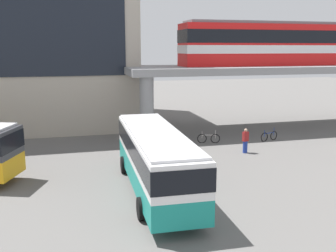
# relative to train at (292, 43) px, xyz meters

# --- Properties ---
(ground_plane) EXTENTS (120.00, 120.00, 0.00)m
(ground_plane) POSITION_rel_train_xyz_m (-15.47, -6.31, -7.72)
(ground_plane) COLOR #605E5B
(elevated_platform) EXTENTS (32.65, 7.19, 5.75)m
(elevated_platform) POSITION_rel_train_xyz_m (0.95, 0.00, -2.70)
(elevated_platform) COLOR gray
(elevated_platform) RESTS_ON ground_plane
(train) EXTENTS (21.01, 2.96, 3.84)m
(train) POSITION_rel_train_xyz_m (0.00, 0.00, 0.00)
(train) COLOR red
(train) RESTS_ON elevated_platform
(bus_main) EXTENTS (3.01, 11.11, 3.22)m
(bus_main) POSITION_rel_train_xyz_m (-15.95, -13.56, -5.73)
(bus_main) COLOR teal
(bus_main) RESTS_ON ground_plane
(bicycle_silver) EXTENTS (1.75, 0.50, 1.04)m
(bicycle_silver) POSITION_rel_train_xyz_m (-9.55, -4.27, -7.36)
(bicycle_silver) COLOR black
(bicycle_silver) RESTS_ON ground_plane
(bicycle_blue) EXTENTS (1.73, 0.58, 1.04)m
(bicycle_blue) POSITION_rel_train_xyz_m (-4.59, -4.78, -7.36)
(bicycle_blue) COLOR black
(bicycle_blue) RESTS_ON ground_plane
(pedestrian_waiting_near_stop) EXTENTS (0.45, 0.35, 1.75)m
(pedestrian_waiting_near_stop) POSITION_rel_train_xyz_m (-8.09, -7.70, -6.89)
(pedestrian_waiting_near_stop) COLOR navy
(pedestrian_waiting_near_stop) RESTS_ON ground_plane
(pedestrian_near_building) EXTENTS (0.45, 0.47, 1.79)m
(pedestrian_near_building) POSITION_rel_train_xyz_m (-16.03, -4.54, -6.87)
(pedestrian_near_building) COLOR maroon
(pedestrian_near_building) RESTS_ON ground_plane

